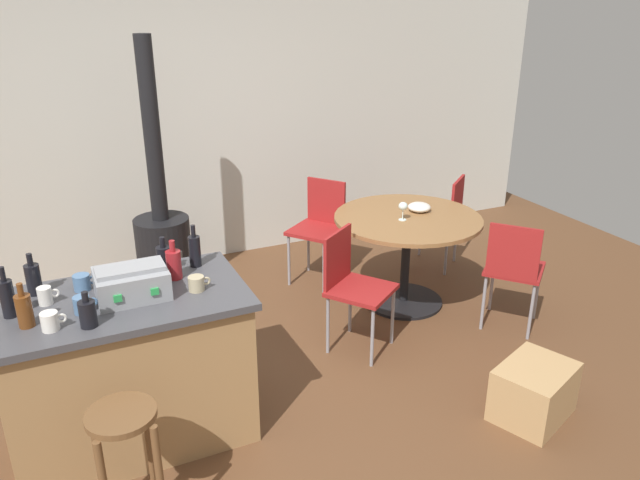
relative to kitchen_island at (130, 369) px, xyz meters
The scene contains 26 objects.
ground_plane 0.80m from the kitchen_island, ahead, with size 8.80×8.80×0.00m, color brown.
back_wall 2.63m from the kitchen_island, 74.58° to the left, with size 8.00×0.10×2.70m, color beige.
kitchen_island is the anchor object (origin of this frame).
wooden_stool 0.68m from the kitchen_island, 100.40° to the right, with size 0.31×0.31×0.66m.
dining_table 2.38m from the kitchen_island, 18.48° to the left, with size 1.15×1.15×0.75m.
folding_chair_near 2.74m from the kitchen_island, ahead, with size 0.56×0.56×0.86m.
folding_chair_far 3.19m from the kitchen_island, 22.71° to the left, with size 0.56×0.56×0.85m.
folding_chair_left 2.33m from the kitchen_island, 38.57° to the left, with size 0.56×0.56×0.88m.
folding_chair_right 1.60m from the kitchen_island, 12.50° to the left, with size 0.56×0.56×0.86m.
wood_stove 1.76m from the kitchen_island, 72.50° to the left, with size 0.44×0.45×2.09m.
toolbox 0.53m from the kitchen_island, 16.10° to the right, with size 0.36×0.29×0.17m.
bottle_0 0.75m from the kitchen_island, behind, with size 0.07×0.07×0.26m.
bottle_1 0.62m from the kitchen_island, 20.04° to the left, with size 0.08×0.08×0.22m.
bottle_2 0.63m from the kitchen_island, 38.05° to the left, with size 0.08×0.08×0.21m.
bottle_3 0.59m from the kitchen_island, 125.85° to the right, with size 0.08×0.08×0.18m.
bottle_4 0.74m from the kitchen_island, 26.63° to the left, with size 0.07×0.07×0.25m.
bottle_5 0.70m from the kitchen_island, 149.77° to the left, with size 0.08×0.08×0.23m.
bottle_6 0.70m from the kitchen_island, 164.94° to the right, with size 0.07×0.07×0.22m.
cup_0 0.62m from the kitchen_island, 12.84° to the right, with size 0.12×0.09×0.08m.
cup_1 0.54m from the kitchen_island, 133.58° to the left, with size 0.12×0.09×0.09m.
cup_2 0.63m from the kitchen_island, 149.22° to the right, with size 0.12×0.08×0.09m.
cup_3 0.53m from the kitchen_island, 154.44° to the right, with size 0.12×0.08×0.09m.
cup_4 0.61m from the kitchen_island, 166.33° to the left, with size 0.11×0.07×0.09m.
wine_glass 2.32m from the kitchen_island, 17.99° to the left, with size 0.07×0.07×0.14m.
serving_bowl 2.56m from the kitchen_island, 18.90° to the left, with size 0.18×0.18×0.07m, color white.
cardboard_box 2.33m from the kitchen_island, 20.52° to the right, with size 0.47×0.36×0.33m, color tan.
Camera 1 is at (-0.92, -2.96, 2.36)m, focal length 34.61 mm.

